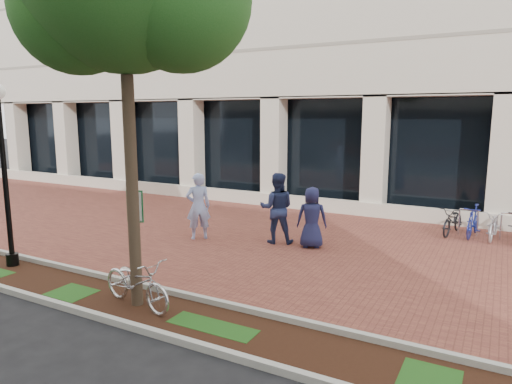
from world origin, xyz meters
The scene contains 12 objects.
ground centered at (0.00, 0.00, 0.00)m, with size 120.00×120.00×0.00m, color black.
brick_plaza centered at (0.00, 0.00, 0.01)m, with size 40.00×9.00×0.01m, color brown.
planting_strip centered at (0.00, -5.25, 0.01)m, with size 40.00×1.50×0.01m, color black.
curb_plaza_side centered at (0.00, -4.50, 0.06)m, with size 40.00×0.12×0.12m, color #A4A49B.
curb_street_side centered at (0.00, -6.00, 0.06)m, with size 40.00×0.12×0.12m, color #A4A49B.
parking_sign centered at (-0.07, -4.92, 1.44)m, with size 0.34×0.07×2.25m.
lamppost centered at (-4.09, -4.89, 2.40)m, with size 0.36×0.36×4.25m.
locked_bicycle centered at (0.18, -5.25, 0.48)m, with size 0.64×1.83×0.96m, color silver.
pedestrian_left centered at (-1.59, -0.81, 0.96)m, with size 0.70×0.46×1.93m, color #97ABE2.
pedestrian_mid centered at (0.57, -0.09, 0.99)m, with size 0.96×0.75×1.98m, color navy.
pedestrian_right centered at (1.60, -0.07, 0.83)m, with size 0.81×0.53×1.66m, color #1B1E44.
bike_rack_cluster centered at (5.93, 3.24, 0.44)m, with size 2.93×1.71×0.95m.
Camera 1 is at (5.99, -11.28, 3.56)m, focal length 32.00 mm.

